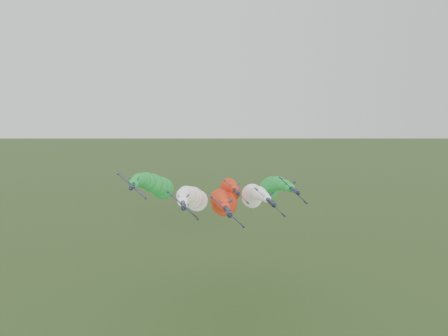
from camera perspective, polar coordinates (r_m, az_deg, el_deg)
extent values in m
cylinder|color=black|center=(86.70, 0.42, -5.55)|extent=(1.44, 8.31, 1.44)
cone|color=black|center=(81.98, 0.84, -6.32)|extent=(1.31, 1.66, 1.31)
cone|color=black|center=(91.08, 0.08, -4.91)|extent=(1.31, 0.83, 1.31)
ellipsoid|color=black|center=(84.89, 0.75, -5.65)|extent=(0.93, 1.74, 0.92)
cube|color=black|center=(86.53, 0.37, -5.64)|extent=(6.47, 1.75, 6.22)
cylinder|color=black|center=(85.56, -1.75, -3.69)|extent=(0.57, 2.40, 0.57)
cylinder|color=black|center=(87.72, 2.46, -7.53)|extent=(0.57, 2.40, 0.57)
cube|color=black|center=(90.02, 0.62, -4.56)|extent=(1.56, 1.38, 1.62)
cube|color=black|center=(90.09, 0.21, -4.98)|extent=(2.59, 1.02, 2.50)
sphere|color=#B42B14|center=(89.83, 0.17, -5.08)|extent=(2.19, 2.19, 2.19)
sphere|color=#B42B14|center=(92.31, -0.01, -4.79)|extent=(2.88, 2.88, 2.88)
sphere|color=#B42B14|center=(94.82, -0.16, -4.57)|extent=(2.77, 2.77, 2.77)
sphere|color=#B42B14|center=(97.35, -0.28, -4.40)|extent=(2.59, 2.59, 2.59)
sphere|color=#B42B14|center=(99.89, -0.38, -4.26)|extent=(2.98, 2.98, 2.98)
sphere|color=#B42B14|center=(102.45, -0.46, -4.16)|extent=(3.24, 3.24, 3.24)
sphere|color=#B42B14|center=(105.02, -0.52, -4.09)|extent=(3.77, 3.77, 3.77)
sphere|color=#B42B14|center=(107.60, -0.56, -4.04)|extent=(3.77, 3.77, 3.77)
sphere|color=#B42B14|center=(110.19, -0.59, -4.01)|extent=(3.71, 3.71, 3.71)
sphere|color=#B42B14|center=(112.79, -0.60, -4.00)|extent=(3.94, 3.94, 3.94)
sphere|color=#B42B14|center=(115.40, -0.59, -4.01)|extent=(4.48, 4.48, 4.48)
sphere|color=#B42B14|center=(118.02, -0.57, -4.03)|extent=(5.37, 5.37, 5.37)
sphere|color=#B42B14|center=(120.65, -0.54, -4.07)|extent=(4.64, 4.64, 4.64)
sphere|color=#B42B14|center=(123.29, -0.49, -4.12)|extent=(5.20, 5.20, 5.20)
sphere|color=#B42B14|center=(125.94, -0.44, -4.18)|extent=(5.28, 5.28, 5.28)
sphere|color=#B42B14|center=(128.60, -0.37, -4.25)|extent=(5.57, 5.57, 5.57)
sphere|color=#B42B14|center=(131.27, -0.29, -4.33)|extent=(6.08, 6.08, 6.08)
sphere|color=#B42B14|center=(133.95, -0.21, -4.42)|extent=(5.85, 5.85, 5.85)
sphere|color=#B42B14|center=(136.64, -0.11, -4.52)|extent=(6.45, 6.45, 6.45)
sphere|color=#B42B14|center=(139.33, -0.01, -4.62)|extent=(8.09, 8.09, 8.09)
sphere|color=#B42B14|center=(142.04, 0.11, -4.73)|extent=(8.05, 8.05, 8.05)
cylinder|color=black|center=(95.88, -5.36, -4.73)|extent=(1.44, 8.31, 1.44)
cone|color=black|center=(91.10, -5.29, -5.38)|extent=(1.31, 1.66, 1.31)
cone|color=black|center=(100.30, -5.41, -4.18)|extent=(1.31, 0.83, 1.31)
ellipsoid|color=black|center=(94.02, -5.18, -4.81)|extent=(0.93, 1.74, 0.92)
cube|color=black|center=(95.71, -5.41, -4.81)|extent=(6.47, 1.75, 6.22)
cylinder|color=black|center=(95.10, -7.36, -3.03)|extent=(0.57, 2.40, 0.57)
cylinder|color=black|center=(96.53, -3.48, -6.56)|extent=(0.57, 2.40, 0.57)
cube|color=black|center=(99.17, -4.98, -3.86)|extent=(1.56, 1.38, 1.62)
cube|color=black|center=(99.29, -5.34, -4.24)|extent=(2.59, 1.02, 2.50)
sphere|color=white|center=(99.03, -5.40, -4.33)|extent=(2.53, 2.53, 2.53)
sphere|color=white|center=(101.54, -5.42, -4.09)|extent=(2.47, 2.47, 2.47)
sphere|color=white|center=(104.06, -5.42, -3.90)|extent=(2.77, 2.77, 2.77)
sphere|color=white|center=(106.60, -5.41, -3.76)|extent=(2.83, 2.83, 2.83)
sphere|color=white|center=(109.15, -5.38, -3.65)|extent=(2.75, 2.75, 2.75)
sphere|color=white|center=(111.71, -5.34, -3.57)|extent=(3.60, 3.60, 3.60)
sphere|color=white|center=(114.28, -5.29, -3.51)|extent=(3.19, 3.19, 3.19)
sphere|color=white|center=(116.86, -5.22, -3.48)|extent=(3.57, 3.57, 3.57)
sphere|color=white|center=(119.45, -5.14, -3.47)|extent=(3.71, 3.71, 3.71)
sphere|color=white|center=(122.04, -5.05, -3.47)|extent=(4.40, 4.40, 4.40)
sphere|color=white|center=(124.65, -4.95, -3.49)|extent=(5.05, 5.05, 5.05)
sphere|color=white|center=(127.26, -4.84, -3.53)|extent=(5.23, 5.23, 5.23)
sphere|color=white|center=(129.88, -4.73, -3.57)|extent=(5.47, 5.47, 5.47)
sphere|color=white|center=(132.50, -4.60, -3.63)|extent=(4.98, 4.98, 4.98)
sphere|color=white|center=(135.13, -4.47, -3.70)|extent=(6.13, 6.13, 6.13)
sphere|color=white|center=(137.77, -4.33, -3.77)|extent=(5.71, 5.71, 5.71)
sphere|color=white|center=(140.42, -4.18, -3.86)|extent=(6.94, 6.94, 6.94)
sphere|color=white|center=(143.08, -4.03, -3.95)|extent=(6.31, 6.31, 6.31)
sphere|color=white|center=(145.74, -3.87, -4.05)|extent=(6.45, 6.45, 6.45)
sphere|color=white|center=(148.42, -3.71, -4.15)|extent=(6.37, 6.37, 6.37)
sphere|color=white|center=(151.10, -3.54, -4.26)|extent=(7.43, 7.43, 7.43)
cylinder|color=black|center=(99.95, 6.05, -4.37)|extent=(1.44, 8.31, 1.44)
cone|color=black|center=(95.30, 6.69, -4.97)|extent=(1.31, 1.66, 1.31)
cone|color=black|center=(104.28, 5.50, -3.86)|extent=(1.31, 0.83, 1.31)
ellipsoid|color=black|center=(98.20, 6.43, -4.44)|extent=(0.93, 1.74, 0.92)
cube|color=black|center=(99.78, 6.02, -4.45)|extent=(6.47, 1.75, 6.22)
cylinder|color=black|center=(98.54, 4.22, -2.76)|extent=(0.57, 2.40, 0.57)
cylinder|color=black|center=(101.19, 7.77, -6.09)|extent=(0.57, 2.40, 0.57)
cube|color=black|center=(103.31, 6.03, -3.55)|extent=(1.56, 1.38, 1.62)
cube|color=black|center=(103.31, 5.68, -3.92)|extent=(2.59, 1.02, 2.50)
sphere|color=white|center=(103.04, 5.65, -4.01)|extent=(1.89, 1.89, 1.89)
sphere|color=white|center=(105.50, 5.37, -3.78)|extent=(2.28, 2.28, 2.28)
sphere|color=white|center=(107.98, 5.11, -3.61)|extent=(2.66, 2.66, 2.66)
sphere|color=white|center=(110.48, 4.88, -3.48)|extent=(3.15, 3.15, 3.15)
sphere|color=white|center=(113.00, 4.68, -3.38)|extent=(3.57, 3.57, 3.57)
sphere|color=white|center=(115.54, 4.49, -3.31)|extent=(3.78, 3.78, 3.78)
sphere|color=white|center=(118.09, 4.33, -3.26)|extent=(3.46, 3.46, 3.46)
sphere|color=white|center=(120.66, 4.19, -3.24)|extent=(3.73, 3.73, 3.73)
sphere|color=white|center=(123.23, 4.07, -3.23)|extent=(4.13, 4.13, 4.13)
sphere|color=white|center=(125.83, 3.97, -3.24)|extent=(4.21, 4.21, 4.21)
sphere|color=white|center=(128.43, 3.88, -3.26)|extent=(4.81, 4.81, 4.81)
sphere|color=white|center=(131.05, 3.81, -3.30)|extent=(5.48, 5.48, 5.48)
sphere|color=white|center=(133.67, 3.75, -3.35)|extent=(5.78, 5.78, 5.78)
sphere|color=white|center=(136.31, 3.71, -3.41)|extent=(6.35, 6.35, 6.35)
sphere|color=white|center=(138.96, 3.68, -3.48)|extent=(6.62, 6.62, 6.62)
sphere|color=white|center=(141.62, 3.66, -3.55)|extent=(5.70, 5.70, 5.70)
sphere|color=white|center=(144.29, 3.66, -3.64)|extent=(6.40, 6.40, 6.40)
sphere|color=white|center=(146.98, 3.67, -3.73)|extent=(6.51, 6.51, 6.51)
sphere|color=white|center=(149.67, 3.69, -3.83)|extent=(7.09, 7.09, 7.09)
sphere|color=white|center=(152.37, 3.71, -3.94)|extent=(6.39, 6.39, 6.39)
sphere|color=white|center=(155.09, 3.75, -4.05)|extent=(6.42, 6.42, 6.42)
cylinder|color=black|center=(109.30, -11.85, -2.23)|extent=(1.44, 8.31, 1.44)
cone|color=black|center=(104.50, -12.09, -2.68)|extent=(1.31, 1.66, 1.31)
cone|color=black|center=(113.74, -11.64, -1.84)|extent=(1.31, 0.83, 1.31)
ellipsoid|color=black|center=(107.42, -11.80, -2.25)|extent=(0.93, 1.74, 0.92)
cube|color=black|center=(109.14, -11.90, -2.30)|extent=(6.47, 1.75, 6.22)
cylinder|color=black|center=(109.02, -13.62, -0.72)|extent=(0.57, 2.40, 0.57)
cylinder|color=black|center=(109.45, -10.19, -3.86)|extent=(0.57, 2.40, 0.57)
cube|color=black|center=(112.56, -11.32, -1.54)|extent=(1.56, 1.38, 1.62)
cube|color=black|center=(112.72, -11.64, -1.88)|extent=(2.59, 1.02, 2.50)
sphere|color=#1B8C31|center=(112.47, -11.70, -1.95)|extent=(2.59, 2.59, 2.59)
sphere|color=#1B8C31|center=(114.98, -11.58, -1.78)|extent=(2.57, 2.57, 2.57)
sphere|color=#1B8C31|center=(117.50, -11.45, -1.67)|extent=(2.41, 2.41, 2.41)
sphere|color=#1B8C31|center=(120.03, -11.31, -1.59)|extent=(3.04, 3.04, 3.04)
sphere|color=#1B8C31|center=(122.57, -11.16, -1.54)|extent=(3.57, 3.57, 3.57)
sphere|color=#1B8C31|center=(125.11, -11.01, -1.51)|extent=(3.53, 3.53, 3.53)
sphere|color=#1B8C31|center=(127.66, -10.85, -1.50)|extent=(3.89, 3.89, 3.89)
sphere|color=#1B8C31|center=(130.22, -10.68, -1.51)|extent=(3.95, 3.95, 3.95)
sphere|color=#1B8C31|center=(132.78, -10.50, -1.54)|extent=(4.45, 4.45, 4.45)
sphere|color=#1B8C31|center=(135.34, -10.32, -1.58)|extent=(4.24, 4.24, 4.24)
sphere|color=#1B8C31|center=(137.91, -10.13, -1.64)|extent=(5.30, 5.30, 5.30)
sphere|color=#1B8C31|center=(140.49, -9.94, -1.70)|extent=(5.34, 5.34, 5.34)
sphere|color=#1B8C31|center=(143.07, -9.74, -1.78)|extent=(4.89, 4.89, 4.89)
sphere|color=#1B8C31|center=(145.65, -9.54, -1.86)|extent=(5.75, 5.75, 5.75)
sphere|color=#1B8C31|center=(148.24, -9.33, -1.95)|extent=(6.46, 6.46, 6.46)
sphere|color=#1B8C31|center=(150.84, -9.12, -2.05)|extent=(6.06, 6.06, 6.06)
sphere|color=#1B8C31|center=(153.44, -8.90, -2.16)|extent=(6.13, 6.13, 6.13)
sphere|color=#1B8C31|center=(156.05, -8.68, -2.28)|extent=(6.80, 6.80, 6.80)
sphere|color=#1B8C31|center=(158.67, -8.46, -2.40)|extent=(6.80, 6.80, 6.80)
sphere|color=#1B8C31|center=(161.29, -8.23, -2.52)|extent=(7.71, 7.71, 7.71)
sphere|color=#1B8C31|center=(163.92, -8.00, -2.65)|extent=(8.09, 8.09, 8.09)
cylinder|color=black|center=(108.02, 9.05, -2.84)|extent=(1.44, 8.31, 1.44)
cone|color=black|center=(103.40, 9.78, -3.32)|extent=(1.31, 1.66, 1.31)
cone|color=black|center=(112.32, 8.43, -2.43)|extent=(1.31, 0.83, 1.31)
ellipsoid|color=black|center=(106.30, 9.45, -2.87)|extent=(0.93, 1.74, 0.92)
cube|color=black|center=(107.84, 9.03, -2.91)|extent=(6.47, 1.75, 6.22)
cylinder|color=black|center=(106.52, 7.41, -1.33)|extent=(0.57, 2.40, 0.57)
cylinder|color=black|center=(109.33, 10.61, -4.44)|extent=(0.57, 2.40, 0.57)
cube|color=black|center=(111.42, 8.94, -2.12)|extent=(1.56, 1.38, 1.62)
cube|color=black|center=(111.36, 8.62, -2.46)|extent=(2.59, 1.02, 2.50)
sphere|color=#1B8C31|center=(111.09, 8.61, -2.54)|extent=(2.43, 2.43, 2.43)
sphere|color=#1B8C31|center=(113.52, 8.28, -2.36)|extent=(2.53, 2.53, 2.53)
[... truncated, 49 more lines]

